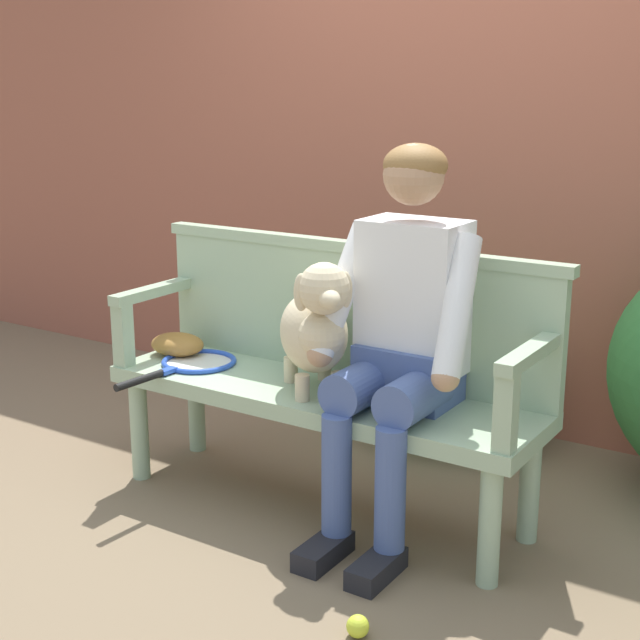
{
  "coord_description": "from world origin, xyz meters",
  "views": [
    {
      "loc": [
        1.7,
        -2.61,
        1.53
      ],
      "look_at": [
        0.0,
        0.0,
        0.71
      ],
      "focal_mm": 51.58,
      "sensor_mm": 36.0,
      "label": 1
    }
  ],
  "objects": [
    {
      "name": "hedge_bush_mid_right",
      "position": [
        0.04,
        0.91,
        0.31
      ],
      "size": [
        0.9,
        0.7,
        0.63
      ],
      "primitive_type": "ellipsoid",
      "color": "#286B2D",
      "rests_on": "ground"
    },
    {
      "name": "baseball_glove",
      "position": [
        -0.69,
        0.02,
        0.51
      ],
      "size": [
        0.25,
        0.21,
        0.09
      ],
      "primitive_type": "ellipsoid",
      "rotation": [
        0.0,
        0.0,
        0.18
      ],
      "color": "#9E6B2D",
      "rests_on": "garden_bench"
    },
    {
      "name": "tennis_ball",
      "position": [
        0.54,
        -0.63,
        0.03
      ],
      "size": [
        0.07,
        0.07,
        0.07
      ],
      "primitive_type": "sphere",
      "color": "#CCDB33",
      "rests_on": "ground"
    },
    {
      "name": "dog_on_bench",
      "position": [
        0.02,
        -0.06,
        0.71
      ],
      "size": [
        0.44,
        0.43,
        0.49
      ],
      "color": "beige",
      "rests_on": "garden_bench"
    },
    {
      "name": "garden_bench",
      "position": [
        0.0,
        0.0,
        0.4
      ],
      "size": [
        1.63,
        0.46,
        0.46
      ],
      "color": "#9EB793",
      "rests_on": "ground"
    },
    {
      "name": "bench_armrest_left_end",
      "position": [
        -0.77,
        -0.08,
        0.66
      ],
      "size": [
        0.06,
        0.46,
        0.28
      ],
      "color": "#9EB793",
      "rests_on": "garden_bench"
    },
    {
      "name": "brick_garden_fence",
      "position": [
        0.0,
        1.27,
        1.19
      ],
      "size": [
        8.0,
        0.3,
        2.37
      ],
      "primitive_type": "cube",
      "color": "#9E5642",
      "rests_on": "ground"
    },
    {
      "name": "tennis_racket",
      "position": [
        -0.55,
        -0.05,
        0.47
      ],
      "size": [
        0.31,
        0.57,
        0.03
      ],
      "color": "blue",
      "rests_on": "garden_bench"
    },
    {
      "name": "ground_plane",
      "position": [
        0.0,
        0.0,
        0.0
      ],
      "size": [
        40.0,
        40.0,
        0.0
      ],
      "primitive_type": "plane",
      "color": "#7A664C"
    },
    {
      "name": "person_seated",
      "position": [
        0.33,
        -0.01,
        0.73
      ],
      "size": [
        0.56,
        0.63,
        1.33
      ],
      "color": "black",
      "rests_on": "ground"
    },
    {
      "name": "bench_armrest_right_end",
      "position": [
        0.77,
        -0.08,
        0.66
      ],
      "size": [
        0.06,
        0.46,
        0.28
      ],
      "color": "#9EB793",
      "rests_on": "garden_bench"
    },
    {
      "name": "bench_backrest",
      "position": [
        0.0,
        0.2,
        0.72
      ],
      "size": [
        1.67,
        0.06,
        0.5
      ],
      "color": "#9EB793",
      "rests_on": "garden_bench"
    }
  ]
}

